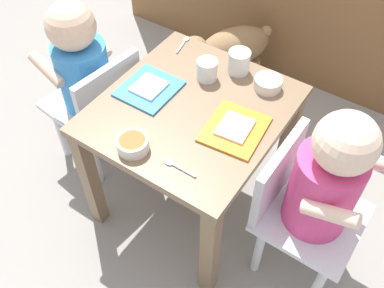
% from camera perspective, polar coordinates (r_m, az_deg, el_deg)
% --- Properties ---
extents(ground_plane, '(7.00, 7.00, 0.00)m').
position_cam_1_polar(ground_plane, '(1.65, 0.00, -7.03)').
color(ground_plane, gray).
extents(dining_table, '(0.52, 0.56, 0.48)m').
position_cam_1_polar(dining_table, '(1.35, 0.00, 2.15)').
color(dining_table, '#7A6047').
rests_on(dining_table, ground).
extents(seated_child_left, '(0.31, 0.31, 0.68)m').
position_cam_1_polar(seated_child_left, '(1.52, -13.90, 9.28)').
color(seated_child_left, silver).
rests_on(seated_child_left, ground).
extents(seated_child_right, '(0.28, 0.28, 0.70)m').
position_cam_1_polar(seated_child_right, '(1.20, 16.63, -5.11)').
color(seated_child_right, silver).
rests_on(seated_child_right, ground).
extents(dog, '(0.32, 0.41, 0.32)m').
position_cam_1_polar(dog, '(1.94, 4.73, 12.31)').
color(dog, olive).
rests_on(dog, ground).
extents(food_tray_left, '(0.16, 0.17, 0.02)m').
position_cam_1_polar(food_tray_left, '(1.34, -5.65, 7.29)').
color(food_tray_left, '#388CD8').
rests_on(food_tray_left, dining_table).
extents(food_tray_right, '(0.17, 0.19, 0.02)m').
position_cam_1_polar(food_tray_right, '(1.22, 5.63, 2.01)').
color(food_tray_right, orange).
rests_on(food_tray_right, dining_table).
extents(water_cup_left, '(0.06, 0.06, 0.07)m').
position_cam_1_polar(water_cup_left, '(1.36, 1.98, 9.58)').
color(water_cup_left, white).
rests_on(water_cup_left, dining_table).
extents(water_cup_right, '(0.07, 0.07, 0.07)m').
position_cam_1_polar(water_cup_right, '(1.39, 6.15, 10.50)').
color(water_cup_right, white).
rests_on(water_cup_right, dining_table).
extents(veggie_bowl_far, '(0.09, 0.09, 0.04)m').
position_cam_1_polar(veggie_bowl_far, '(1.17, -7.77, 0.02)').
color(veggie_bowl_far, silver).
rests_on(veggie_bowl_far, dining_table).
extents(cereal_bowl_right_side, '(0.08, 0.08, 0.04)m').
position_cam_1_polar(cereal_bowl_right_side, '(1.35, 9.93, 7.88)').
color(cereal_bowl_right_side, silver).
rests_on(cereal_bowl_right_side, dining_table).
extents(spoon_by_left_tray, '(0.03, 0.10, 0.01)m').
position_cam_1_polar(spoon_by_left_tray, '(1.52, -1.10, 13.10)').
color(spoon_by_left_tray, silver).
rests_on(spoon_by_left_tray, dining_table).
extents(spoon_by_right_tray, '(0.10, 0.02, 0.01)m').
position_cam_1_polar(spoon_by_right_tray, '(1.13, -2.03, -2.95)').
color(spoon_by_right_tray, silver).
rests_on(spoon_by_right_tray, dining_table).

